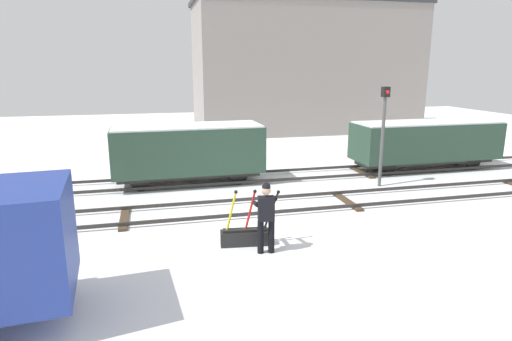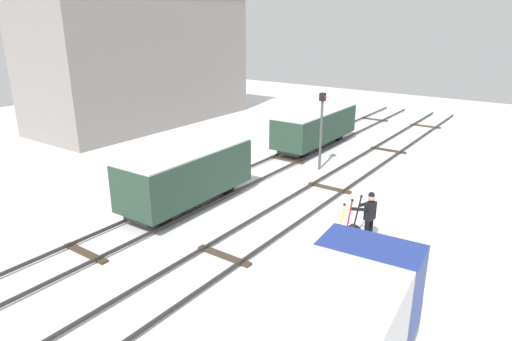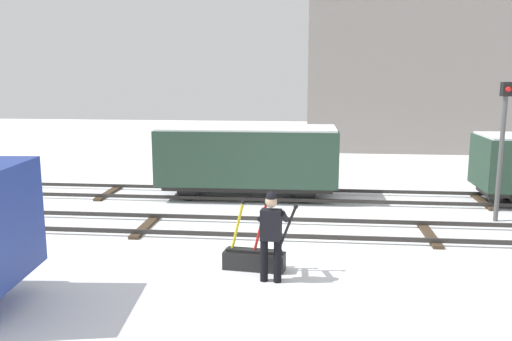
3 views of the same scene
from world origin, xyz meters
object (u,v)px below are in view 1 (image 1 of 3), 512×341
(signal_post, at_px, (383,126))
(freight_car_back_track, at_px, (188,150))
(switch_lever_frame, at_px, (246,235))
(rail_worker, at_px, (266,213))
(freight_car_far_end, at_px, (426,142))

(signal_post, bearing_deg, freight_car_back_track, 163.72)
(switch_lever_frame, distance_m, rail_worker, 1.00)
(rail_worker, xyz_separation_m, signal_post, (5.65, 4.72, 1.27))
(switch_lever_frame, relative_size, freight_car_back_track, 0.27)
(switch_lever_frame, relative_size, rail_worker, 0.86)
(freight_car_far_end, bearing_deg, switch_lever_frame, -146.85)
(switch_lever_frame, height_order, signal_post, signal_post)
(rail_worker, xyz_separation_m, freight_car_back_track, (-1.22, 6.73, 0.32))
(freight_car_back_track, bearing_deg, switch_lever_frame, -83.10)
(signal_post, relative_size, freight_car_back_track, 0.66)
(freight_car_back_track, bearing_deg, freight_car_far_end, -0.96)
(switch_lever_frame, height_order, freight_car_back_track, freight_car_back_track)
(switch_lever_frame, xyz_separation_m, freight_car_back_track, (-0.85, 6.16, 1.06))
(freight_car_far_end, distance_m, freight_car_back_track, 10.11)
(signal_post, height_order, freight_car_far_end, signal_post)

